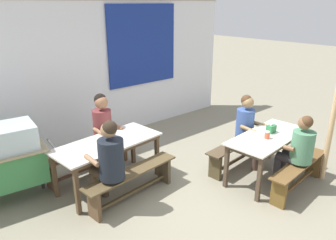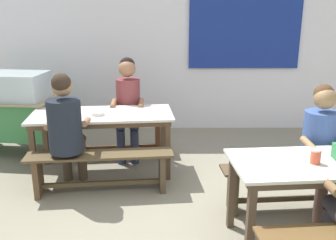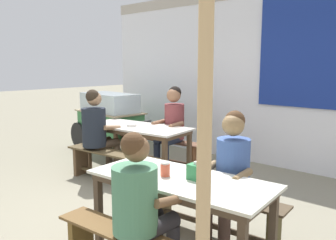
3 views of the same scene
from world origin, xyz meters
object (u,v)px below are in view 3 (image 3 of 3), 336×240
bench_far_front (112,162)px  wooden_support_post (204,155)px  bench_near_back (213,208)px  dining_table_near (180,186)px  person_left_back_turned (97,128)px  food_cart (109,117)px  person_near_front (141,202)px  tissue_box (198,172)px  condiment_jar (165,169)px  person_center_facing (172,122)px  person_right_near_table (230,171)px  dining_table_far (137,131)px  soup_bowl (131,125)px  bench_far_back (159,148)px

bench_far_front → wooden_support_post: size_ratio=0.66×
bench_near_back → wooden_support_post: wooden_support_post is taller
dining_table_near → wooden_support_post: bearing=-42.9°
bench_near_back → dining_table_near: bearing=-85.5°
person_left_back_turned → wooden_support_post: (3.14, -1.63, 0.45)m
food_cart → person_near_front: size_ratio=1.50×
bench_near_back → tissue_box: bearing=-69.9°
condiment_jar → dining_table_near: bearing=23.2°
bench_near_back → person_near_front: person_near_front is taller
person_center_facing → tissue_box: person_center_facing is taller
person_right_near_table → wooden_support_post: size_ratio=0.53×
dining_table_far → soup_bowl: bearing=-111.7°
bench_far_back → bench_far_front: size_ratio=1.05×
bench_far_front → soup_bowl: 0.68m
dining_table_far → tissue_box: tissue_box is taller
bench_far_back → food_cart: 1.52m
tissue_box → condiment_jar: size_ratio=1.30×
dining_table_near → food_cart: bearing=149.1°
bench_far_back → person_near_front: (2.22, -2.57, 0.41)m
person_right_near_table → wooden_support_post: (0.55, -1.19, 0.48)m
dining_table_near → person_right_near_table: size_ratio=1.27×
food_cart → person_right_near_table: person_right_near_table is taller
person_left_back_turned → person_center_facing: (0.56, 1.08, 0.02)m
tissue_box → dining_table_near: bearing=-162.3°
bench_far_back → soup_bowl: soup_bowl is taller
bench_far_back → person_near_front: 3.43m
bench_far_back → bench_far_front: bearing=-84.3°
person_right_near_table → condiment_jar: 0.65m
bench_near_back → tissue_box: 0.77m
tissue_box → soup_bowl: size_ratio=1.06×
food_cart → dining_table_far: bearing=-24.0°
person_center_facing → person_near_front: bearing=-53.2°
person_near_front → person_center_facing: (-1.90, 2.54, 0.08)m
food_cart → tissue_box: (3.80, -2.14, 0.16)m
tissue_box → person_right_near_table: bearing=87.3°
dining_table_near → bench_near_back: dining_table_near is taller
dining_table_far → person_right_near_table: bearing=-23.2°
tissue_box → wooden_support_post: wooden_support_post is taller
person_near_front → tissue_box: (0.10, 0.55, 0.12)m
bench_far_back → person_left_back_turned: size_ratio=1.25×
bench_near_back → condiment_jar: bearing=-97.5°
bench_far_back → condiment_jar: bearing=-45.9°
person_near_front → soup_bowl: bearing=138.9°
bench_far_front → bench_near_back: same height
person_left_back_turned → tissue_box: (2.57, -0.92, 0.06)m
person_left_back_turned → person_near_front: 2.87m
dining_table_near → bench_far_front: dining_table_near is taller
bench_far_front → person_right_near_table: (2.24, -0.42, 0.43)m
dining_table_far → dining_table_near: same height
bench_near_back → bench_far_back: bearing=144.9°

